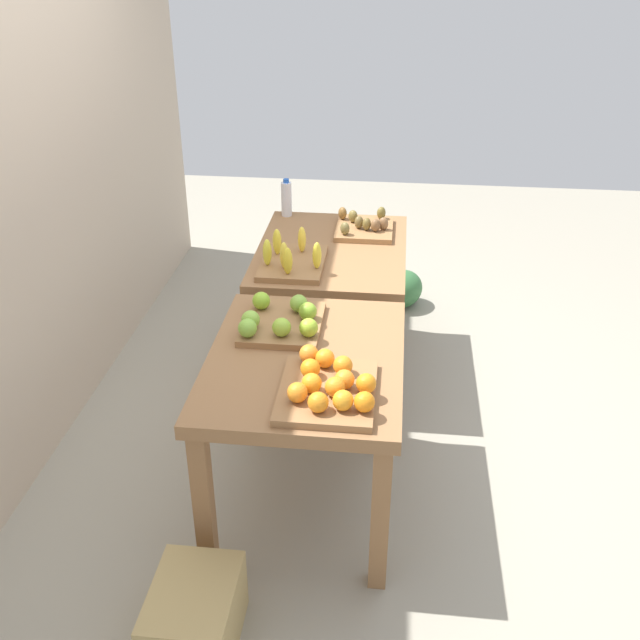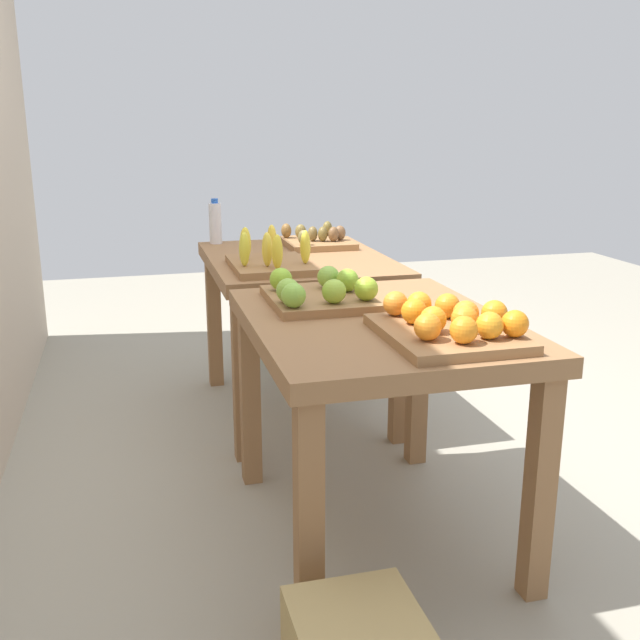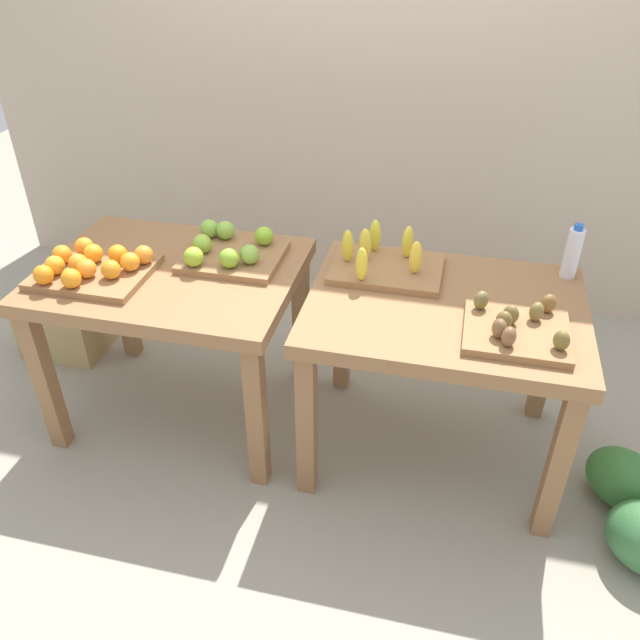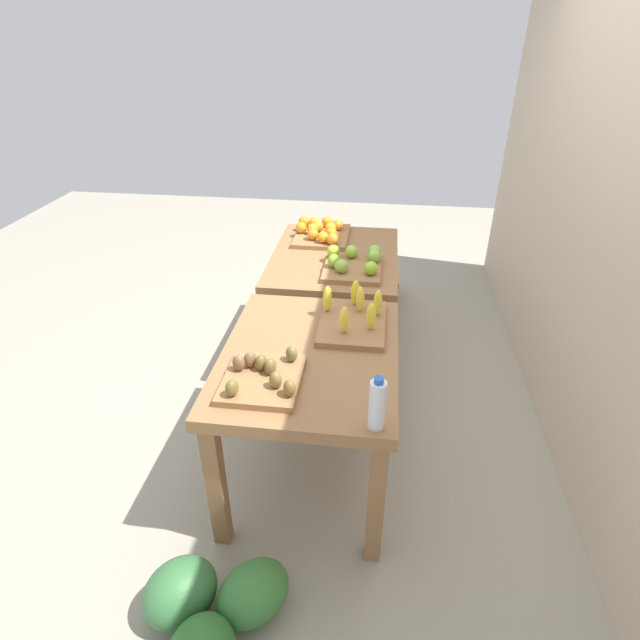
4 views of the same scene
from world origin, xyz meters
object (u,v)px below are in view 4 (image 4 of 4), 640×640
object	(u,v)px
watermelon_pile	(210,611)
kiwi_bin	(263,377)
display_table_left	(335,270)
apple_bin	(353,263)
display_table_right	(310,371)
orange_bin	(321,232)
banana_crate	(353,318)
water_bottle	(377,404)
cardboard_produce_box	(380,286)

from	to	relation	value
watermelon_pile	kiwi_bin	bearing A→B (deg)	170.55
display_table_left	watermelon_pile	world-z (taller)	display_table_left
apple_bin	kiwi_bin	world-z (taller)	apple_bin
display_table_left	display_table_right	xyz separation A→B (m)	(1.12, 0.00, 0.00)
orange_bin	banana_crate	world-z (taller)	banana_crate
display_table_left	watermelon_pile	xyz separation A→B (m)	(1.98, -0.26, -0.52)
water_bottle	banana_crate	bearing A→B (deg)	-169.31
display_table_right	cardboard_produce_box	world-z (taller)	display_table_right
display_table_left	orange_bin	size ratio (longest dim) A/B	2.31
banana_crate	watermelon_pile	xyz separation A→B (m)	(1.13, -0.44, -0.67)
display_table_right	watermelon_pile	size ratio (longest dim) A/B	1.56
apple_bin	cardboard_produce_box	size ratio (longest dim) A/B	1.02
display_table_right	banana_crate	size ratio (longest dim) A/B	2.36
apple_bin	display_table_left	bearing A→B (deg)	-148.29
banana_crate	cardboard_produce_box	xyz separation A→B (m)	(-1.66, 0.12, -0.66)
display_table_left	watermelon_pile	bearing A→B (deg)	-7.51
kiwi_bin	watermelon_pile	bearing A→B (deg)	-9.45
orange_bin	apple_bin	xyz separation A→B (m)	(0.48, 0.26, -0.00)
kiwi_bin	watermelon_pile	distance (m)	0.91
water_bottle	orange_bin	bearing A→B (deg)	-166.61
cardboard_produce_box	banana_crate	bearing A→B (deg)	-4.14
display_table_left	banana_crate	distance (m)	0.89
cardboard_produce_box	kiwi_bin	bearing A→B (deg)	-11.91
water_bottle	apple_bin	bearing A→B (deg)	-172.35
display_table_right	cardboard_produce_box	size ratio (longest dim) A/B	2.60
banana_crate	display_table_left	bearing A→B (deg)	-168.16
apple_bin	watermelon_pile	size ratio (longest dim) A/B	0.61
watermelon_pile	cardboard_produce_box	distance (m)	2.85
display_table_left	kiwi_bin	xyz separation A→B (m)	(1.37, -0.16, 0.14)
display_table_right	cardboard_produce_box	bearing A→B (deg)	171.16
kiwi_bin	apple_bin	bearing A→B (deg)	165.83
display_table_left	water_bottle	size ratio (longest dim) A/B	4.61
kiwi_bin	display_table_left	bearing A→B (deg)	173.37
kiwi_bin	water_bottle	bearing A→B (deg)	66.50
apple_bin	water_bottle	xyz separation A→B (m)	(1.36, 0.18, 0.06)
display_table_left	display_table_right	bearing A→B (deg)	0.00
cardboard_produce_box	orange_bin	bearing A→B (deg)	-38.16
display_table_left	display_table_right	distance (m)	1.12
apple_bin	watermelon_pile	distance (m)	1.93
orange_bin	water_bottle	distance (m)	1.90
orange_bin	banana_crate	xyz separation A→B (m)	(1.13, 0.30, -0.00)
display_table_right	display_table_left	bearing A→B (deg)	180.00
display_table_left	apple_bin	distance (m)	0.29
apple_bin	watermelon_pile	xyz separation A→B (m)	(1.77, -0.39, -0.67)
display_table_left	orange_bin	world-z (taller)	orange_bin
display_table_right	kiwi_bin	bearing A→B (deg)	-32.53
display_table_right	cardboard_produce_box	xyz separation A→B (m)	(-1.93, 0.30, -0.51)
display_table_right	kiwi_bin	size ratio (longest dim) A/B	2.89
water_bottle	display_table_right	bearing A→B (deg)	-145.33
display_table_right	kiwi_bin	world-z (taller)	kiwi_bin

